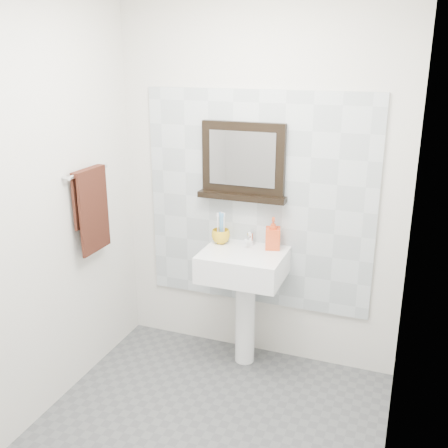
% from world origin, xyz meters
% --- Properties ---
extents(floor, '(2.00, 2.20, 0.01)m').
position_xyz_m(floor, '(0.00, 0.00, 0.00)').
color(floor, '#505255').
rests_on(floor, ground).
extents(back_wall, '(2.00, 0.01, 2.50)m').
position_xyz_m(back_wall, '(0.00, 1.10, 1.25)').
color(back_wall, silver).
rests_on(back_wall, ground).
extents(front_wall, '(2.00, 0.01, 2.50)m').
position_xyz_m(front_wall, '(0.00, -1.10, 1.25)').
color(front_wall, silver).
rests_on(front_wall, ground).
extents(left_wall, '(0.01, 2.20, 2.50)m').
position_xyz_m(left_wall, '(-1.00, 0.00, 1.25)').
color(left_wall, silver).
rests_on(left_wall, ground).
extents(right_wall, '(0.01, 2.20, 2.50)m').
position_xyz_m(right_wall, '(1.00, 0.00, 1.25)').
color(right_wall, silver).
rests_on(right_wall, ground).
extents(splashback, '(1.60, 0.02, 1.50)m').
position_xyz_m(splashback, '(0.00, 1.09, 1.15)').
color(splashback, '#B1BBC0').
rests_on(splashback, back_wall).
extents(pedestal_sink, '(0.55, 0.44, 0.96)m').
position_xyz_m(pedestal_sink, '(-0.02, 0.87, 0.68)').
color(pedestal_sink, white).
rests_on(pedestal_sink, ground).
extents(toothbrush_cup, '(0.17, 0.17, 0.10)m').
position_xyz_m(toothbrush_cup, '(-0.23, 0.97, 0.91)').
color(toothbrush_cup, gold).
rests_on(toothbrush_cup, pedestal_sink).
extents(toothbrushes, '(0.05, 0.04, 0.21)m').
position_xyz_m(toothbrushes, '(-0.22, 0.97, 0.98)').
color(toothbrushes, white).
rests_on(toothbrushes, toothbrush_cup).
extents(soap_dispenser, '(0.12, 0.12, 0.22)m').
position_xyz_m(soap_dispenser, '(0.14, 0.99, 0.97)').
color(soap_dispenser, red).
rests_on(soap_dispenser, pedestal_sink).
extents(framed_mirror, '(0.62, 0.11, 0.52)m').
position_xyz_m(framed_mirror, '(-0.10, 1.06, 1.42)').
color(framed_mirror, black).
rests_on(framed_mirror, back_wall).
extents(towel_bar, '(0.07, 0.40, 0.03)m').
position_xyz_m(towel_bar, '(-0.95, 0.51, 1.41)').
color(towel_bar, silver).
rests_on(towel_bar, left_wall).
extents(hand_towel, '(0.06, 0.30, 0.55)m').
position_xyz_m(hand_towel, '(-0.94, 0.51, 1.20)').
color(hand_towel, black).
rests_on(hand_towel, towel_bar).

